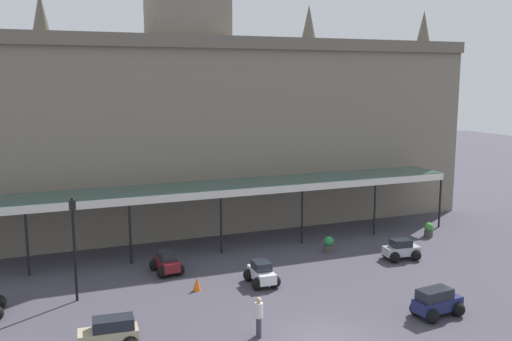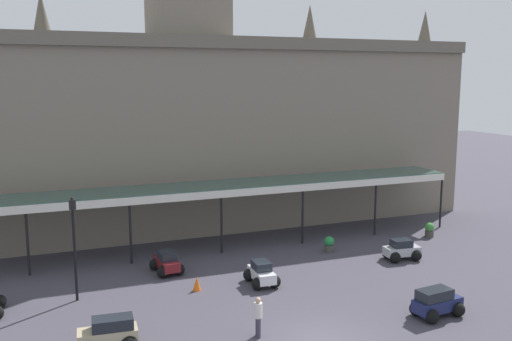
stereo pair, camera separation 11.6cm
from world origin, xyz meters
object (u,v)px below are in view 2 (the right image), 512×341
car_maroon_sedan (167,264)px  traffic_cone (197,284)px  car_navy_estate (437,304)px  car_beige_estate (109,335)px  car_white_sedan (262,275)px  planter_forecourt_centre (429,230)px  car_silver_sedan (402,251)px  victorian_lamppost (74,237)px  pedestrian_near_entrance (258,315)px  planter_near_kerb (329,244)px

car_maroon_sedan → traffic_cone: (0.79, -3.08, -0.16)m
car_navy_estate → car_beige_estate: size_ratio=1.01×
car_white_sedan → planter_forecourt_centre: size_ratio=2.17×
car_maroon_sedan → car_white_sedan: bearing=-40.4°
car_silver_sedan → traffic_cone: size_ratio=3.08×
car_navy_estate → planter_forecourt_centre: 13.07m
car_white_sedan → victorian_lamppost: victorian_lamppost is taller
car_beige_estate → car_maroon_sedan: car_beige_estate is taller
car_beige_estate → car_white_sedan: bearing=28.0°
car_white_sedan → car_navy_estate: size_ratio=0.89×
car_white_sedan → car_maroon_sedan: bearing=139.6°
car_navy_estate → pedestrian_near_entrance: (-8.01, 1.03, 0.34)m
pedestrian_near_entrance → victorian_lamppost: (-6.50, 6.68, 2.17)m
car_navy_estate → car_silver_sedan: (3.34, 7.16, -0.06)m
car_navy_estate → planter_forecourt_centre: car_navy_estate is taller
car_beige_estate → planter_forecourt_centre: (21.63, 8.27, -0.07)m
car_maroon_sedan → car_silver_sedan: (13.06, -2.78, 0.00)m
car_white_sedan → car_beige_estate: (-8.11, -4.31, 0.06)m
car_white_sedan → victorian_lamppost: (-8.87, 1.24, 2.58)m
car_beige_estate → planter_forecourt_centre: car_beige_estate is taller
car_silver_sedan → planter_near_kerb: car_silver_sedan is taller
car_beige_estate → victorian_lamppost: victorian_lamppost is taller
car_beige_estate → pedestrian_near_entrance: 5.86m
car_white_sedan → victorian_lamppost: size_ratio=0.42×
pedestrian_near_entrance → car_white_sedan: bearing=66.4°
pedestrian_near_entrance → victorian_lamppost: size_ratio=0.34×
planter_forecourt_centre → planter_near_kerb: bearing=-176.6°
car_navy_estate → planter_near_kerb: (0.16, 9.98, -0.07)m
car_silver_sedan → traffic_cone: car_silver_sedan is taller
car_silver_sedan → car_beige_estate: bearing=-163.7°
car_white_sedan → planter_forecourt_centre: 14.09m
car_maroon_sedan → pedestrian_near_entrance: size_ratio=1.27×
car_beige_estate → car_silver_sedan: car_beige_estate is taller
car_silver_sedan → planter_forecourt_centre: car_silver_sedan is taller
car_maroon_sedan → car_beige_estate: bearing=-117.4°
car_white_sedan → traffic_cone: car_white_sedan is taller
car_white_sedan → car_navy_estate: 8.59m
pedestrian_near_entrance → car_navy_estate: bearing=-7.3°
car_beige_estate → traffic_cone: car_beige_estate is taller
car_navy_estate → car_beige_estate: bearing=171.1°
car_beige_estate → car_silver_sedan: size_ratio=1.09×
car_navy_estate → car_silver_sedan: size_ratio=1.10×
car_silver_sedan → car_white_sedan: bearing=-175.6°
victorian_lamppost → planter_forecourt_centre: 22.70m
car_maroon_sedan → victorian_lamppost: victorian_lamppost is taller
traffic_cone → planter_forecourt_centre: planter_forecourt_centre is taller
planter_near_kerb → car_maroon_sedan: bearing=-179.8°
traffic_cone → planter_near_kerb: size_ratio=0.72×
car_navy_estate → car_white_sedan: bearing=131.1°
car_beige_estate → victorian_lamppost: bearing=97.8°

